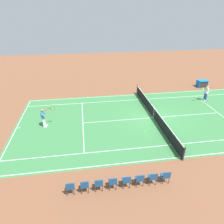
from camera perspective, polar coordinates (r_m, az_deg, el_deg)
The scene contains 16 objects.
ground_plane at distance 18.62m, azimuth 11.75°, elevation -1.59°, with size 60.00×60.00×0.00m, color brown.
court_slab at distance 18.62m, azimuth 11.75°, elevation -1.59°, with size 24.20×11.40×0.00m, color #387A42.
court_line_markings at distance 18.61m, azimuth 11.75°, elevation -1.58°, with size 23.85×11.05×0.01m.
tennis_net at distance 18.38m, azimuth 11.90°, elevation -0.26°, with size 0.10×11.70×1.08m.
tennis_player_near at distance 17.39m, azimuth -18.95°, elevation -1.32°, with size 1.13×0.77×1.70m.
tennis_player_far at distance 23.52m, azimuth 25.29°, elevation 5.09°, with size 1.04×0.80×1.70m.
tennis_ball at distance 16.43m, azimuth 9.38°, elevation -5.50°, with size 0.07×0.07×0.07m, color #CCE01E.
spectator_chair_0 at distance 12.18m, azimuth 15.11°, elevation -17.17°, with size 0.44×0.44×0.88m.
spectator_chair_1 at distance 11.94m, azimuth 11.60°, elevation -17.80°, with size 0.44×0.44×0.88m.
spectator_chair_2 at distance 11.74m, azimuth 7.93°, elevation -18.38°, with size 0.44×0.44×0.88m.
spectator_chair_3 at distance 11.59m, azimuth 4.12°, elevation -18.90°, with size 0.44×0.44×0.88m.
spectator_chair_4 at distance 11.49m, azimuth 0.20°, elevation -19.36°, with size 0.44×0.44×0.88m.
spectator_chair_5 at distance 11.43m, azimuth -3.79°, elevation -19.74°, with size 0.44×0.44×0.88m.
spectator_chair_6 at distance 11.43m, azimuth -7.82°, elevation -20.03°, with size 0.44×0.44×0.88m.
spectator_chair_7 at distance 11.47m, azimuth -11.84°, elevation -20.22°, with size 0.44×0.44×0.88m.
equipment_cart_tarped at distance 27.79m, azimuth 24.33°, elevation 7.43°, with size 1.25×0.84×0.85m.
Camera 1 is at (6.12, 15.15, 8.93)m, focal length 32.02 mm.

